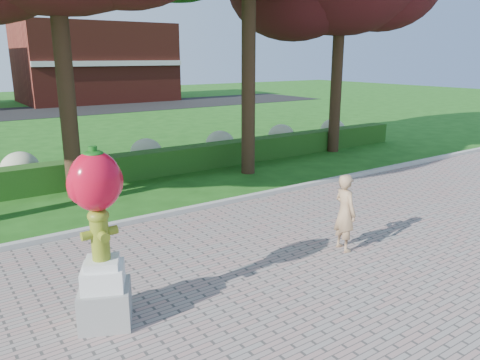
{
  "coord_description": "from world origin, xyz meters",
  "views": [
    {
      "loc": [
        -5.35,
        -6.73,
        3.76
      ],
      "look_at": [
        0.04,
        1.0,
        1.26
      ],
      "focal_mm": 35.0,
      "sensor_mm": 36.0,
      "label": 1
    }
  ],
  "objects": [
    {
      "name": "ground",
      "position": [
        0.0,
        0.0,
        0.0
      ],
      "size": [
        100.0,
        100.0,
        0.0
      ],
      "primitive_type": "plane",
      "color": "#1B5014",
      "rests_on": "ground"
    },
    {
      "name": "walkway",
      "position": [
        0.0,
        -4.0,
        0.02
      ],
      "size": [
        40.0,
        14.0,
        0.04
      ],
      "primitive_type": "cube",
      "color": "gray",
      "rests_on": "ground"
    },
    {
      "name": "curb",
      "position": [
        0.0,
        3.0,
        0.07
      ],
      "size": [
        40.0,
        0.18,
        0.15
      ],
      "primitive_type": "cube",
      "color": "#ADADA5",
      "rests_on": "ground"
    },
    {
      "name": "lawn_hedge",
      "position": [
        0.0,
        7.0,
        0.4
      ],
      "size": [
        24.0,
        0.7,
        0.8
      ],
      "primitive_type": "cube",
      "color": "#1B4714",
      "rests_on": "ground"
    },
    {
      "name": "hydrangea_row",
      "position": [
        0.57,
        8.0,
        0.55
      ],
      "size": [
        20.1,
        1.1,
        0.99
      ],
      "color": "#B5B88C",
      "rests_on": "ground"
    },
    {
      "name": "street",
      "position": [
        0.0,
        28.0,
        0.01
      ],
      "size": [
        50.0,
        8.0,
        0.02
      ],
      "primitive_type": "cube",
      "color": "black",
      "rests_on": "ground"
    },
    {
      "name": "building_right",
      "position": [
        8.0,
        34.0,
        3.2
      ],
      "size": [
        12.0,
        8.0,
        6.4
      ],
      "primitive_type": "cube",
      "color": "maroon",
      "rests_on": "ground"
    },
    {
      "name": "hydrant_sculpture",
      "position": [
        -3.5,
        -0.71,
        1.41
      ],
      "size": [
        0.93,
        0.93,
        2.59
      ],
      "rotation": [
        0.0,
        0.0,
        -0.43
      ],
      "color": "gray",
      "rests_on": "walkway"
    },
    {
      "name": "woman",
      "position": [
        1.28,
        -0.81,
        0.81
      ],
      "size": [
        0.46,
        0.62,
        1.54
      ],
      "primitive_type": "imported",
      "rotation": [
        0.0,
        0.0,
        1.39
      ],
      "color": "tan",
      "rests_on": "walkway"
    }
  ]
}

